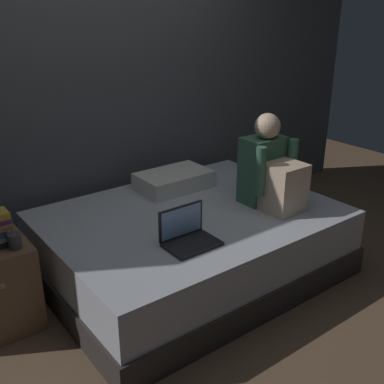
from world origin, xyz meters
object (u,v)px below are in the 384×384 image
(mug, at_px, (15,241))
(laptop, at_px, (188,235))
(pillow, at_px, (174,180))
(person_sitting, at_px, (271,172))
(bed, at_px, (191,243))

(mug, bearing_deg, laptop, -27.60)
(pillow, relative_size, mug, 6.22)
(person_sitting, xyz_separation_m, mug, (-1.70, 0.34, -0.15))
(person_sitting, distance_m, pillow, 0.79)
(bed, distance_m, pillow, 0.57)
(laptop, xyz_separation_m, mug, (-0.88, 0.46, 0.05))
(person_sitting, bearing_deg, bed, 156.64)
(mug, bearing_deg, bed, -5.43)
(bed, relative_size, pillow, 3.57)
(laptop, height_order, pillow, laptop)
(pillow, distance_m, mug, 1.38)
(bed, distance_m, mug, 1.23)
(person_sitting, height_order, laptop, person_sitting)
(pillow, height_order, mug, mug)
(laptop, relative_size, mug, 3.56)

